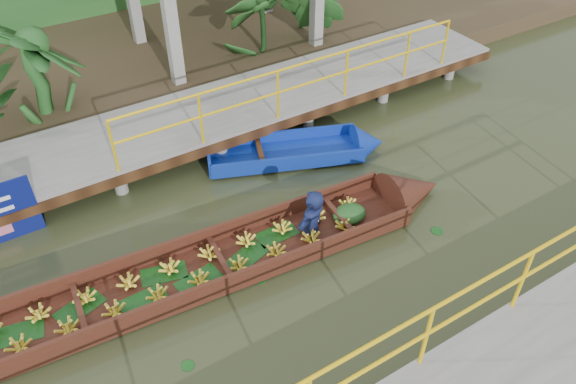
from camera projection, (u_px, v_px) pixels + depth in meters
ground at (242, 264)px, 8.75m from camera, size 80.00×80.00×0.00m
land_strip at (94, 61)px, 13.49m from camera, size 30.00×8.00×0.45m
far_dock at (157, 133)px, 10.69m from camera, size 16.00×2.06×1.66m
vendor_boat at (173, 276)px, 8.28m from camera, size 10.47×1.85×2.10m
moored_blue_boat at (327, 148)px, 10.87m from camera, size 3.50×2.06×0.82m
tropical_plants at (24, 74)px, 10.61m from camera, size 14.48×1.48×1.85m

